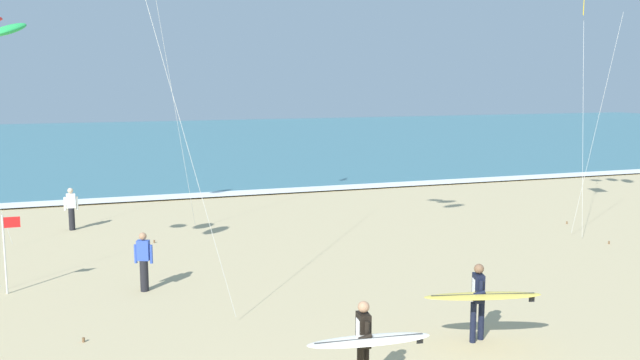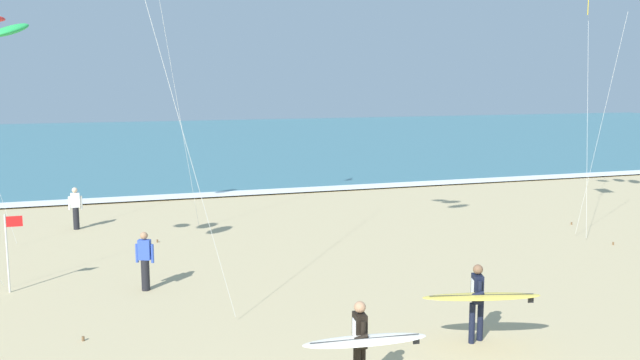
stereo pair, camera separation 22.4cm
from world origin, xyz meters
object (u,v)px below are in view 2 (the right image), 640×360
surfer_trailing (362,341)px  bystander_white_top (76,208)px  surfer_lead (479,297)px  bystander_blue_top (145,261)px  lifeguard_flag (9,245)px

surfer_trailing → bystander_white_top: surfer_trailing is taller
surfer_lead → bystander_blue_top: (-6.41, 6.10, -0.24)m
surfer_lead → surfer_trailing: size_ratio=1.11×
surfer_lead → bystander_white_top: size_ratio=1.57×
surfer_lead → bystander_white_top: 16.81m
bystander_white_top → surfer_lead: bearing=-60.3°
surfer_lead → lifeguard_flag: size_ratio=1.19×
surfer_trailing → lifeguard_flag: bearing=127.7°
surfer_lead → surfer_trailing: (-3.22, -1.47, -0.00)m
surfer_lead → surfer_trailing: same height
lifeguard_flag → bystander_white_top: bearing=79.1°
bystander_blue_top → lifeguard_flag: 3.53m
bystander_blue_top → lifeguard_flag: size_ratio=0.76×
bystander_blue_top → lifeguard_flag: (-3.38, 0.93, 0.45)m
surfer_lead → bystander_white_top: (-8.33, 14.60, -0.24)m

